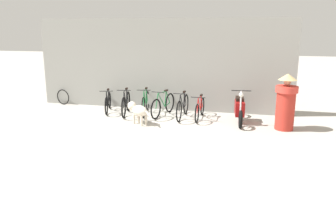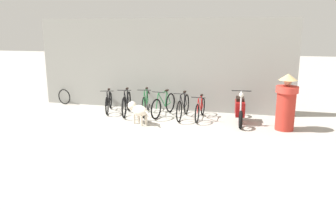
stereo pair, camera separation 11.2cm
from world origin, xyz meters
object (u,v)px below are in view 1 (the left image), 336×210
(bicycle_3, at_px, (163,105))
(stray_dog, at_px, (138,110))
(bicycle_4, at_px, (183,107))
(bicycle_5, at_px, (200,109))
(spare_tire_left, at_px, (63,97))
(bicycle_2, at_px, (146,103))
(motorcycle, at_px, (239,109))
(person_in_robes, at_px, (286,102))
(bicycle_0, at_px, (108,102))
(bicycle_1, at_px, (126,104))

(bicycle_3, relative_size, stray_dog, 1.76)
(bicycle_4, relative_size, bicycle_5, 1.06)
(stray_dog, distance_m, spare_tire_left, 4.14)
(bicycle_2, bearing_deg, bicycle_5, 74.47)
(bicycle_2, xyz_separation_m, bicycle_4, (1.35, -0.21, -0.01))
(bicycle_3, bearing_deg, motorcycle, 96.96)
(bicycle_2, xyz_separation_m, person_in_robes, (4.50, -0.79, 0.45))
(bicycle_0, height_order, bicycle_2, bicycle_2)
(bicycle_0, xyz_separation_m, spare_tire_left, (-2.16, 0.64, -0.04))
(bicycle_0, height_order, bicycle_4, bicycle_4)
(bicycle_5, height_order, spare_tire_left, bicycle_5)
(bicycle_5, xyz_separation_m, motorcycle, (1.27, -0.12, 0.10))
(spare_tire_left, bearing_deg, bicycle_1, -16.10)
(bicycle_4, xyz_separation_m, person_in_robes, (3.15, -0.58, 0.46))
(spare_tire_left, bearing_deg, bicycle_5, -8.78)
(bicycle_1, xyz_separation_m, spare_tire_left, (-2.92, 0.84, -0.07))
(stray_dog, height_order, spare_tire_left, stray_dog)
(bicycle_2, distance_m, bicycle_3, 0.66)
(bicycle_2, bearing_deg, spare_tire_left, -109.49)
(bicycle_5, relative_size, spare_tire_left, 2.72)
(bicycle_3, xyz_separation_m, stray_dog, (-0.52, -1.16, 0.08))
(person_in_robes, bearing_deg, bicycle_0, 3.26)
(bicycle_2, height_order, stray_dog, bicycle_2)
(bicycle_4, relative_size, spare_tire_left, 2.88)
(bicycle_0, xyz_separation_m, bicycle_2, (1.40, -0.00, 0.04))
(bicycle_0, xyz_separation_m, motorcycle, (4.60, -0.33, 0.10))
(bicycle_3, bearing_deg, bicycle_1, -71.90)
(bicycle_0, relative_size, stray_dog, 1.58)
(bicycle_5, bearing_deg, bicycle_0, -91.33)
(bicycle_3, distance_m, spare_tire_left, 4.27)
(stray_dog, height_order, person_in_robes, person_in_robes)
(spare_tire_left, bearing_deg, bicycle_3, -9.66)
(stray_dog, bearing_deg, bicycle_0, -7.65)
(bicycle_1, xyz_separation_m, bicycle_4, (2.00, -0.01, -0.00))
(spare_tire_left, bearing_deg, bicycle_0, -16.43)
(bicycle_0, distance_m, person_in_robes, 5.98)
(bicycle_0, bearing_deg, bicycle_1, 57.93)
(bicycle_5, distance_m, motorcycle, 1.28)
(person_in_robes, xyz_separation_m, spare_tire_left, (-8.07, 1.43, -0.53))
(bicycle_0, xyz_separation_m, bicycle_4, (2.75, -0.22, 0.03))
(bicycle_0, bearing_deg, bicycle_2, 73.03)
(bicycle_0, height_order, stray_dog, bicycle_0)
(bicycle_1, bearing_deg, spare_tire_left, -117.42)
(bicycle_5, bearing_deg, spare_tire_left, -96.49)
(bicycle_1, relative_size, bicycle_3, 0.98)
(motorcycle, bearing_deg, stray_dog, -77.81)
(bicycle_1, relative_size, stray_dog, 1.71)
(bicycle_2, xyz_separation_m, bicycle_3, (0.65, -0.08, -0.02))
(bicycle_1, bearing_deg, bicycle_5, 78.55)
(bicycle_1, relative_size, bicycle_4, 0.97)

